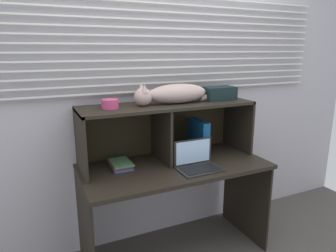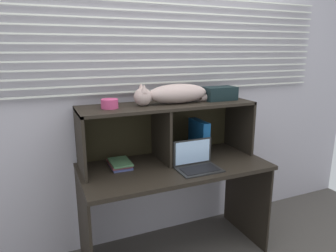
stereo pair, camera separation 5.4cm
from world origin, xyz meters
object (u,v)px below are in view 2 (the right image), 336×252
at_px(storage_box, 220,93).
at_px(laptop, 197,163).
at_px(cat, 175,94).
at_px(binder_upright, 199,138).
at_px(small_basket, 110,104).
at_px(book_stack, 120,164).

bearing_deg(storage_box, laptop, -142.93).
height_order(cat, storage_box, cat).
xyz_separation_m(cat, binder_upright, (0.21, 0.00, -0.37)).
bearing_deg(laptop, binder_upright, 58.42).
distance_m(small_basket, storage_box, 0.90).
relative_size(laptop, binder_upright, 1.07).
distance_m(cat, book_stack, 0.67).
bearing_deg(cat, binder_upright, 0.00).
bearing_deg(book_stack, storage_box, -0.13).
relative_size(binder_upright, storage_box, 1.11).
bearing_deg(binder_upright, storage_box, 0.00).
xyz_separation_m(binder_upright, storage_box, (0.18, 0.00, 0.35)).
bearing_deg(binder_upright, small_basket, 180.00).
relative_size(binder_upright, small_basket, 2.44).
bearing_deg(small_basket, cat, 0.00).
bearing_deg(book_stack, laptop, -27.05).
bearing_deg(small_basket, storage_box, 0.00).
relative_size(cat, binder_upright, 2.94).
xyz_separation_m(cat, small_basket, (-0.50, 0.00, -0.04)).
distance_m(book_stack, storage_box, 0.97).
relative_size(cat, small_basket, 7.19).
height_order(binder_upright, book_stack, binder_upright).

